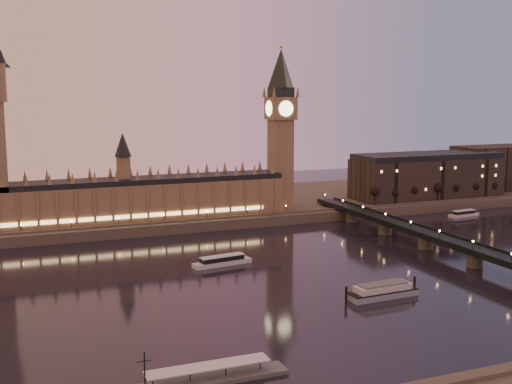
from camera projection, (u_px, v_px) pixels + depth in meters
The scene contains 17 objects.
ground at pixel (279, 277), 284.63m from camera, with size 700.00×700.00×0.00m, color black.
far_embankment at pixel (223, 205), 446.59m from camera, with size 560.00×130.00×6.00m, color #423D35.
palace_of_westminster at pixel (134, 194), 377.67m from camera, with size 180.00×26.62×52.00m.
big_ben at pixel (281, 120), 405.57m from camera, with size 17.68×17.68×104.00m.
westminster_bridge at pixel (448, 246), 317.28m from camera, with size 13.20×260.00×15.30m.
city_block at pixel (449, 173), 472.67m from camera, with size 155.00×45.00×34.00m.
bare_tree_0 at pixel (373, 193), 424.91m from camera, with size 5.71×5.71×11.61m.
bare_tree_1 at pixel (395, 192), 431.19m from camera, with size 5.71×5.71×11.61m.
bare_tree_2 at pixel (417, 191), 437.47m from camera, with size 5.71×5.71×11.61m.
bare_tree_3 at pixel (437, 189), 443.76m from camera, with size 5.71×5.71×11.61m.
bare_tree_4 at pixel (457, 188), 450.04m from camera, with size 5.71×5.71×11.61m.
bare_tree_5 at pixel (477, 186), 456.32m from camera, with size 5.71×5.71×11.61m.
bare_tree_6 at pixel (496, 185), 462.60m from camera, with size 5.71×5.71×11.61m.
cruise_boat_a at pixel (222, 261), 303.48m from camera, with size 29.51×10.44×4.62m.
cruise_boat_b at pixel (464, 214), 422.38m from camera, with size 23.02×8.05×4.16m.
moored_barge at pixel (383, 291), 255.70m from camera, with size 34.07×9.84×6.25m.
pontoon_pier at pixel (211, 377), 181.17m from camera, with size 44.36×7.39×11.83m.
Camera 1 is at (-111.47, -252.07, 81.07)m, focal length 45.00 mm.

